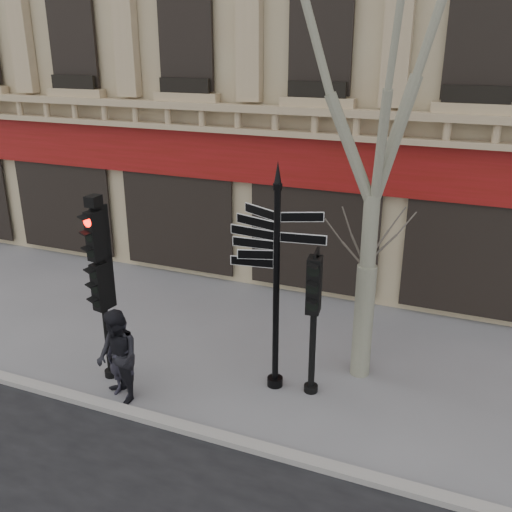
{
  "coord_description": "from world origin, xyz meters",
  "views": [
    {
      "loc": [
        3.93,
        -8.56,
        6.39
      ],
      "look_at": [
        0.16,
        0.6,
        2.65
      ],
      "focal_mm": 40.0,
      "sensor_mm": 36.0,
      "label": 1
    }
  ],
  "objects_px": {
    "traffic_signal_main": "(100,267)",
    "fingerpost": "(277,242)",
    "traffic_signal_secondary": "(314,300)",
    "pedestrian_b": "(118,357)",
    "plane_tree": "(384,38)",
    "pedestrian_a": "(121,357)"
  },
  "relations": [
    {
      "from": "traffic_signal_secondary",
      "to": "pedestrian_a",
      "type": "distance_m",
      "value": 3.78
    },
    {
      "from": "fingerpost",
      "to": "plane_tree",
      "type": "relative_size",
      "value": 0.49
    },
    {
      "from": "traffic_signal_secondary",
      "to": "pedestrian_b",
      "type": "xyz_separation_m",
      "value": [
        -3.25,
        -1.64,
        -1.04
      ]
    },
    {
      "from": "traffic_signal_secondary",
      "to": "pedestrian_b",
      "type": "bearing_deg",
      "value": -161.04
    },
    {
      "from": "traffic_signal_secondary",
      "to": "pedestrian_b",
      "type": "distance_m",
      "value": 3.79
    },
    {
      "from": "fingerpost",
      "to": "traffic_signal_main",
      "type": "xyz_separation_m",
      "value": [
        -3.21,
        -0.96,
        -0.62
      ]
    },
    {
      "from": "traffic_signal_main",
      "to": "traffic_signal_secondary",
      "type": "bearing_deg",
      "value": 24.56
    },
    {
      "from": "pedestrian_b",
      "to": "fingerpost",
      "type": "bearing_deg",
      "value": 65.97
    },
    {
      "from": "traffic_signal_main",
      "to": "pedestrian_b",
      "type": "height_order",
      "value": "traffic_signal_main"
    },
    {
      "from": "traffic_signal_main",
      "to": "fingerpost",
      "type": "bearing_deg",
      "value": 26.45
    },
    {
      "from": "fingerpost",
      "to": "traffic_signal_main",
      "type": "height_order",
      "value": "fingerpost"
    },
    {
      "from": "traffic_signal_secondary",
      "to": "fingerpost",
      "type": "bearing_deg",
      "value": 178.03
    },
    {
      "from": "fingerpost",
      "to": "pedestrian_a",
      "type": "xyz_separation_m",
      "value": [
        -2.57,
        -1.41,
        -2.18
      ]
    },
    {
      "from": "fingerpost",
      "to": "plane_tree",
      "type": "distance_m",
      "value": 3.87
    },
    {
      "from": "traffic_signal_main",
      "to": "traffic_signal_secondary",
      "type": "distance_m",
      "value": 4.08
    },
    {
      "from": "traffic_signal_main",
      "to": "pedestrian_b",
      "type": "distance_m",
      "value": 1.73
    },
    {
      "from": "fingerpost",
      "to": "traffic_signal_main",
      "type": "bearing_deg",
      "value": -161.61
    },
    {
      "from": "fingerpost",
      "to": "traffic_signal_secondary",
      "type": "xyz_separation_m",
      "value": [
        0.72,
        0.07,
        -1.05
      ]
    },
    {
      "from": "fingerpost",
      "to": "pedestrian_b",
      "type": "height_order",
      "value": "fingerpost"
    },
    {
      "from": "traffic_signal_secondary",
      "to": "pedestrian_a",
      "type": "bearing_deg",
      "value": -163.55
    },
    {
      "from": "traffic_signal_main",
      "to": "pedestrian_a",
      "type": "height_order",
      "value": "traffic_signal_main"
    },
    {
      "from": "plane_tree",
      "to": "pedestrian_b",
      "type": "xyz_separation_m",
      "value": [
        -3.99,
        -2.64,
        -5.52
      ]
    }
  ]
}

